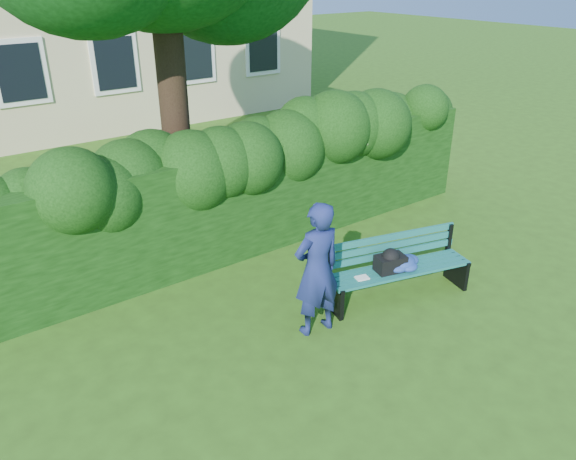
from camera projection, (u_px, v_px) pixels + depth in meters
ground at (313, 305)px, 8.00m from camera, size 80.00×80.00×0.00m
hedge at (230, 199)px, 9.20m from camera, size 10.00×1.00×1.80m
park_bench at (397, 265)px, 8.01m from camera, size 2.22×1.08×0.89m
man_reading at (317, 269)px, 7.06m from camera, size 0.70×0.49×1.82m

